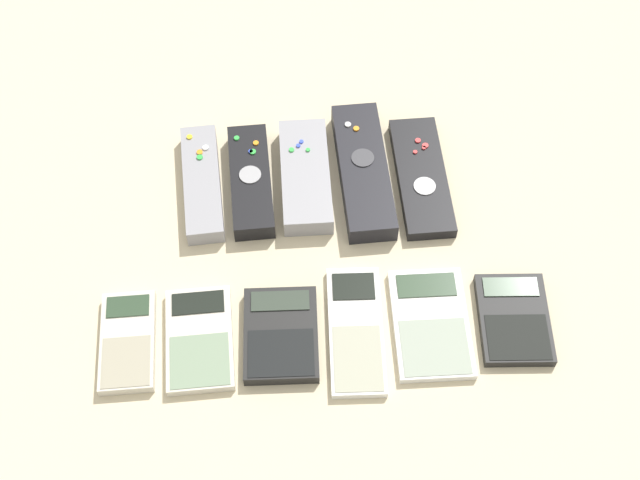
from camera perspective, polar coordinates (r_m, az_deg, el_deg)
ground_plane at (r=1.06m, az=0.07°, el=-1.31°), size 3.00×3.00×0.00m
remote_0 at (r=1.12m, az=-7.56°, el=3.63°), size 0.06×0.17×0.03m
remote_1 at (r=1.11m, az=-4.45°, el=3.79°), size 0.06×0.16×0.03m
remote_2 at (r=1.11m, az=-0.95°, el=4.12°), size 0.06×0.16×0.03m
remote_3 at (r=1.12m, az=2.78°, el=4.45°), size 0.07×0.20×0.03m
remote_4 at (r=1.13m, az=6.51°, el=4.04°), size 0.06×0.18×0.02m
calculator_0 at (r=1.02m, az=-12.20°, el=-6.37°), size 0.06×0.12×0.02m
calculator_1 at (r=1.01m, az=-7.72°, el=-6.30°), size 0.08×0.13×0.01m
calculator_2 at (r=1.00m, az=-2.52°, el=-6.07°), size 0.09×0.12×0.02m
calculator_3 at (r=1.01m, az=2.31°, el=-5.80°), size 0.07×0.16×0.01m
calculator_4 at (r=1.02m, az=7.11°, el=-5.32°), size 0.09×0.14×0.01m
calculator_5 at (r=1.04m, az=12.31°, el=-4.96°), size 0.08×0.12×0.01m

